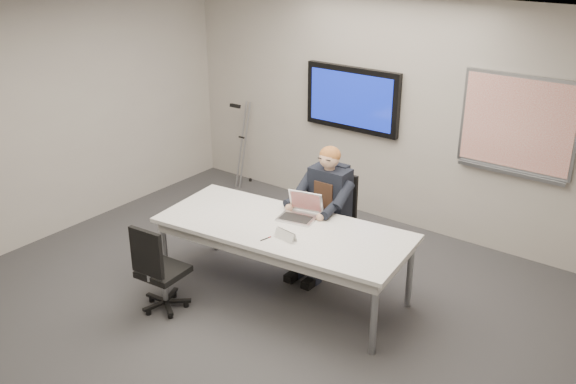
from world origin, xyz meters
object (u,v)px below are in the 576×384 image
Objects in this scene: office_chair_near at (161,284)px; laptop at (301,211)px; office_chair_far at (332,236)px; conference_table at (283,234)px; seated_person at (320,224)px.

office_chair_near is 2.29× the size of laptop.
office_chair_far is 2.48× the size of laptop.
laptop is at bearing 81.95° from conference_table.
laptop reaches higher than conference_table.
office_chair_far is 0.80m from laptop.
office_chair_far is 0.35m from seated_person.
seated_person is at bearing 82.36° from conference_table.
office_chair_far is 1.08× the size of office_chair_near.
office_chair_far reaches higher than office_chair_near.
office_chair_far reaches higher than conference_table.
conference_table is 0.32m from laptop.
laptop is (0.01, 0.28, 0.15)m from conference_table.
laptop is (-0.00, -0.60, 0.52)m from office_chair_far.
seated_person is (0.80, 1.56, 0.27)m from office_chair_near.
conference_table is 1.28m from office_chair_near.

